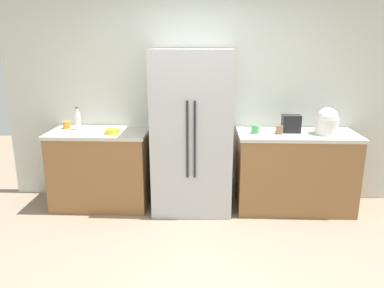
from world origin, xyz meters
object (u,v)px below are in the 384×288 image
object	(u,v)px
cup_b	(327,125)
bowl_a	(112,131)
bottle_a	(78,121)
refrigerator	(192,132)
cup_d	(67,125)
rice_cooker	(327,122)
toaster	(291,124)
cup_c	(279,130)
cup_a	(255,129)

from	to	relation	value
cup_b	bowl_a	size ratio (longest dim) A/B	0.63
cup_b	bottle_a	bearing A→B (deg)	-177.99
refrigerator	cup_d	xyz separation A→B (m)	(-1.54, 0.16, 0.04)
rice_cooker	bowl_a	xyz separation A→B (m)	(-2.44, -0.08, -0.11)
toaster	refrigerator	bearing A→B (deg)	-176.59
rice_cooker	cup_b	size ratio (longest dim) A/B	2.89
cup_b	bowl_a	xyz separation A→B (m)	(-2.52, -0.29, -0.02)
cup_d	cup_c	bearing A→B (deg)	-4.04
refrigerator	cup_c	world-z (taller)	refrigerator
bottle_a	refrigerator	bearing A→B (deg)	-4.44
rice_cooker	cup_c	distance (m)	0.54
toaster	bowl_a	distance (m)	2.07
refrigerator	cup_a	world-z (taller)	refrigerator
rice_cooker	bottle_a	bearing A→B (deg)	177.84
toaster	cup_b	world-z (taller)	toaster
toaster	cup_b	xyz separation A→B (m)	(0.46, 0.14, -0.05)
bottle_a	bowl_a	world-z (taller)	bottle_a
rice_cooker	cup_b	bearing A→B (deg)	70.84
bottle_a	cup_c	distance (m)	2.38
cup_b	cup_d	world-z (taller)	cup_b
rice_cooker	bottle_a	world-z (taller)	rice_cooker
toaster	cup_c	size ratio (longest dim) A/B	2.15
cup_a	bowl_a	distance (m)	1.64
bowl_a	cup_d	bearing A→B (deg)	158.85
rice_cooker	cup_a	distance (m)	0.81
bottle_a	cup_d	xyz separation A→B (m)	(-0.16, 0.05, -0.07)
cup_b	cup_c	xyz separation A→B (m)	(-0.61, -0.23, -0.00)
refrigerator	cup_a	bearing A→B (deg)	-0.00
cup_d	bowl_a	world-z (taller)	cup_d
refrigerator	toaster	distance (m)	1.15
cup_c	bowl_a	bearing A→B (deg)	-178.16
refrigerator	cup_c	size ratio (longest dim) A/B	19.44
toaster	bowl_a	bearing A→B (deg)	-175.88
toaster	rice_cooker	xyz separation A→B (m)	(0.38, -0.07, 0.04)
refrigerator	toaster	bearing A→B (deg)	3.41
bowl_a	rice_cooker	bearing A→B (deg)	1.82
rice_cooker	cup_d	bearing A→B (deg)	176.96
toaster	cup_a	bearing A→B (deg)	-170.80
bottle_a	cup_d	bearing A→B (deg)	161.63
toaster	cup_c	world-z (taller)	toaster
cup_c	cup_a	bearing A→B (deg)	176.08
cup_a	cup_d	distance (m)	2.27
cup_b	cup_d	distance (m)	3.14
cup_a	cup_d	xyz separation A→B (m)	(-2.26, 0.16, -0.00)
bowl_a	toaster	bearing A→B (deg)	4.12
cup_b	cup_c	distance (m)	0.65
toaster	bottle_a	world-z (taller)	bottle_a
toaster	cup_a	size ratio (longest dim) A/B	2.28
rice_cooker	cup_d	xyz separation A→B (m)	(-3.07, 0.16, -0.10)
cup_b	refrigerator	bearing A→B (deg)	-172.48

